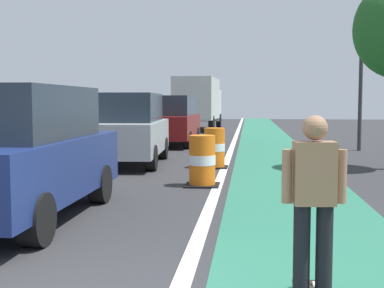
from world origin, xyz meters
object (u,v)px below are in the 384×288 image
parked_suv_nearest (21,152)px  traffic_barrel_front (202,161)px  parked_suv_second (129,128)px  traffic_light_corner (362,55)px  delivery_truck_down_block (199,101)px  parked_suv_third (172,120)px  skateboarder_on_lane (314,203)px  traffic_barrel_mid (214,148)px

parked_suv_nearest → traffic_barrel_front: bearing=54.7°
parked_suv_nearest → parked_suv_second: same height
parked_suv_second → traffic_light_corner: bearing=33.9°
parked_suv_nearest → delivery_truck_down_block: bearing=89.3°
parked_suv_third → parked_suv_second: bearing=-92.6°
skateboarder_on_lane → parked_suv_nearest: parked_suv_nearest is taller
parked_suv_third → traffic_barrel_front: size_ratio=4.24×
parked_suv_third → skateboarder_on_lane: bearing=-77.4°
delivery_truck_down_block → traffic_light_corner: traffic_light_corner is taller
skateboarder_on_lane → delivery_truck_down_block: size_ratio=0.22×
parked_suv_second → parked_suv_third: 6.48m
traffic_light_corner → traffic_barrel_front: bearing=-120.1°
parked_suv_nearest → delivery_truck_down_block: 25.45m
parked_suv_third → traffic_barrel_mid: parked_suv_third is taller
traffic_barrel_front → skateboarder_on_lane: bearing=-76.4°
skateboarder_on_lane → traffic_barrel_mid: size_ratio=1.55×
skateboarder_on_lane → parked_suv_second: parked_suv_second is taller
traffic_barrel_front → delivery_truck_down_block: bearing=95.6°
parked_suv_second → delivery_truck_down_block: delivery_truck_down_block is taller
skateboarder_on_lane → traffic_light_corner: size_ratio=0.33×
traffic_light_corner → skateboarder_on_lane: bearing=-103.0°
parked_suv_nearest → traffic_light_corner: traffic_light_corner is taller
parked_suv_third → traffic_light_corner: size_ratio=0.91×
traffic_barrel_mid → parked_suv_third: bearing=107.4°
delivery_truck_down_block → traffic_light_corner: 15.17m
traffic_barrel_front → parked_suv_third: bearing=101.9°
traffic_light_corner → parked_suv_third: bearing=168.6°
parked_suv_nearest → parked_suv_third: size_ratio=1.00×
delivery_truck_down_block → skateboarder_on_lane: bearing=-82.5°
traffic_barrel_front → traffic_light_corner: (5.04, 8.70, 2.97)m
skateboarder_on_lane → parked_suv_nearest: (-4.02, 2.94, 0.12)m
parked_suv_nearest → parked_suv_second: bearing=89.8°
traffic_light_corner → traffic_barrel_mid: bearing=-131.7°
parked_suv_second → traffic_barrel_mid: size_ratio=4.31×
traffic_barrel_front → traffic_barrel_mid: size_ratio=1.00×
traffic_barrel_front → delivery_truck_down_block: delivery_truck_down_block is taller
delivery_truck_down_block → traffic_barrel_mid: bearing=-83.3°
parked_suv_second → parked_suv_third: bearing=87.4°
skateboarder_on_lane → parked_suv_third: size_ratio=0.37×
parked_suv_nearest → parked_suv_third: same height
traffic_barrel_mid → parked_suv_nearest: bearing=-110.9°
parked_suv_second → traffic_barrel_front: (2.44, -3.68, -0.50)m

